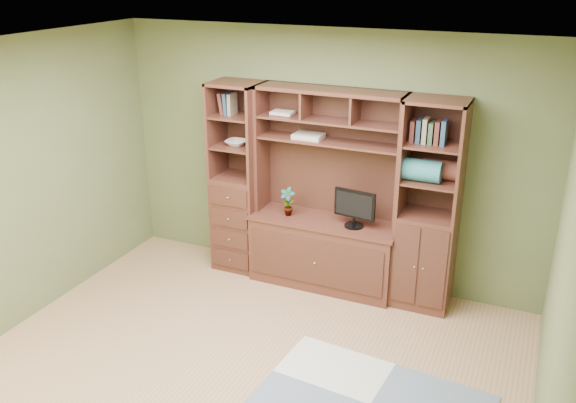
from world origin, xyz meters
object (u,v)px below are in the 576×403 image
at_px(left_tower, 238,178).
at_px(right_tower, 429,207).
at_px(center_hutch, 325,193).
at_px(monitor, 355,202).

height_order(left_tower, right_tower, same).
bearing_deg(center_hutch, left_tower, 177.71).
height_order(center_hutch, monitor, center_hutch).
height_order(center_hutch, left_tower, same).
height_order(right_tower, monitor, right_tower).
distance_m(center_hutch, left_tower, 1.00).
relative_size(center_hutch, monitor, 3.92).
distance_m(right_tower, monitor, 0.71).
bearing_deg(monitor, left_tower, -175.83).
xyz_separation_m(center_hutch, monitor, (0.32, -0.03, -0.03)).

